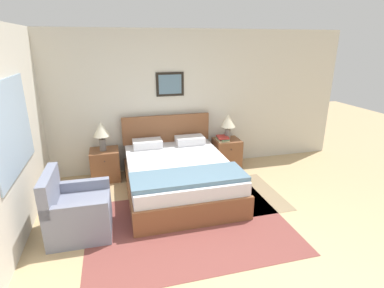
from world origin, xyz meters
TOP-DOWN VIEW (x-y plane):
  - ground_plane at (0.00, 0.00)m, footprint 16.00×16.00m
  - wall_back at (-0.00, 2.95)m, footprint 6.96×0.09m
  - wall_left at (-2.31, 1.46)m, footprint 0.08×5.32m
  - area_rug_main at (-0.23, 0.80)m, footprint 2.68×1.91m
  - area_rug_bedside at (0.96, 1.46)m, footprint 0.94×1.33m
  - bed at (-0.15, 1.82)m, footprint 1.65×2.13m
  - armchair at (-1.65, 1.07)m, footprint 0.77×0.78m
  - nightstand_near_window at (-1.31, 2.65)m, footprint 0.50×0.48m
  - nightstand_by_door at (1.01, 2.65)m, footprint 0.50×0.48m
  - table_lamp_near_window at (-1.32, 2.63)m, footprint 0.29×0.29m
  - table_lamp_by_door at (1.01, 2.63)m, footprint 0.29×0.29m
  - book_thick_bottom at (0.90, 2.60)m, footprint 0.22×0.26m
  - book_hardcover_middle at (0.90, 2.60)m, footprint 0.19×0.30m
  - book_novel_upper at (0.90, 2.60)m, footprint 0.21×0.25m

SIDE VIEW (x-z plane):
  - ground_plane at x=0.00m, z-range 0.00..0.00m
  - area_rug_main at x=-0.23m, z-range 0.00..0.01m
  - area_rug_bedside at x=0.96m, z-range 0.00..0.01m
  - nightstand_near_window at x=-1.31m, z-range 0.00..0.56m
  - nightstand_by_door at x=1.01m, z-range 0.00..0.56m
  - armchair at x=-1.65m, z-range -0.14..0.73m
  - bed at x=-0.15m, z-range -0.24..0.84m
  - book_thick_bottom at x=0.90m, z-range 0.56..0.59m
  - book_hardcover_middle at x=0.90m, z-range 0.59..0.62m
  - book_novel_upper at x=0.90m, z-range 0.62..0.65m
  - table_lamp_near_window at x=-1.32m, z-range 0.66..1.18m
  - table_lamp_by_door at x=1.01m, z-range 0.66..1.18m
  - wall_back at x=0.00m, z-range 0.00..2.60m
  - wall_left at x=-2.31m, z-range 0.00..2.60m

